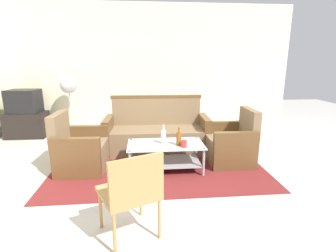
{
  "coord_description": "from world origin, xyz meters",
  "views": [
    {
      "loc": [
        -0.15,
        -3.0,
        1.6
      ],
      "look_at": [
        0.2,
        0.65,
        0.65
      ],
      "focal_mm": 27.57,
      "sensor_mm": 36.0,
      "label": 1
    }
  ],
  "objects_px": {
    "armchair_right": "(231,145)",
    "pedestal_fan": "(69,88)",
    "bottle_clear": "(163,136)",
    "television": "(24,101)",
    "cup": "(184,144)",
    "wicker_chair": "(132,190)",
    "coffee_table": "(166,153)",
    "couch": "(157,134)",
    "armchair_left": "(80,151)",
    "bottle_brown": "(179,138)",
    "tv_stand": "(27,125)"
  },
  "relations": [
    {
      "from": "bottle_clear",
      "to": "tv_stand",
      "type": "bearing_deg",
      "value": 144.17
    },
    {
      "from": "wicker_chair",
      "to": "tv_stand",
      "type": "bearing_deg",
      "value": 99.65
    },
    {
      "from": "armchair_left",
      "to": "bottle_brown",
      "type": "relative_size",
      "value": 3.23
    },
    {
      "from": "tv_stand",
      "to": "television",
      "type": "relative_size",
      "value": 1.25
    },
    {
      "from": "couch",
      "to": "pedestal_fan",
      "type": "relative_size",
      "value": 1.44
    },
    {
      "from": "tv_stand",
      "to": "bottle_clear",
      "type": "bearing_deg",
      "value": -35.83
    },
    {
      "from": "coffee_table",
      "to": "bottle_brown",
      "type": "height_order",
      "value": "bottle_brown"
    },
    {
      "from": "cup",
      "to": "wicker_chair",
      "type": "distance_m",
      "value": 1.47
    },
    {
      "from": "armchair_right",
      "to": "bottle_brown",
      "type": "height_order",
      "value": "armchair_right"
    },
    {
      "from": "armchair_left",
      "to": "tv_stand",
      "type": "xyz_separation_m",
      "value": [
        -1.52,
        1.85,
        -0.03
      ]
    },
    {
      "from": "armchair_left",
      "to": "television",
      "type": "xyz_separation_m",
      "value": [
        -1.52,
        1.85,
        0.47
      ]
    },
    {
      "from": "tv_stand",
      "to": "television",
      "type": "distance_m",
      "value": 0.5
    },
    {
      "from": "armchair_left",
      "to": "television",
      "type": "distance_m",
      "value": 2.44
    },
    {
      "from": "television",
      "to": "wicker_chair",
      "type": "xyz_separation_m",
      "value": [
        2.35,
        -3.49,
        -0.27
      ]
    },
    {
      "from": "bottle_brown",
      "to": "armchair_left",
      "type": "bearing_deg",
      "value": 171.11
    },
    {
      "from": "coffee_table",
      "to": "bottle_brown",
      "type": "xyz_separation_m",
      "value": [
        0.18,
        -0.08,
        0.24
      ]
    },
    {
      "from": "coffee_table",
      "to": "tv_stand",
      "type": "relative_size",
      "value": 1.38
    },
    {
      "from": "armchair_right",
      "to": "tv_stand",
      "type": "xyz_separation_m",
      "value": [
        -3.83,
        1.78,
        -0.03
      ]
    },
    {
      "from": "armchair_left",
      "to": "bottle_brown",
      "type": "height_order",
      "value": "armchair_left"
    },
    {
      "from": "cup",
      "to": "tv_stand",
      "type": "relative_size",
      "value": 0.12
    },
    {
      "from": "armchair_right",
      "to": "tv_stand",
      "type": "relative_size",
      "value": 1.06
    },
    {
      "from": "bottle_clear",
      "to": "wicker_chair",
      "type": "bearing_deg",
      "value": -104.78
    },
    {
      "from": "coffee_table",
      "to": "bottle_clear",
      "type": "relative_size",
      "value": 3.92
    },
    {
      "from": "armchair_left",
      "to": "cup",
      "type": "bearing_deg",
      "value": 80.26
    },
    {
      "from": "television",
      "to": "pedestal_fan",
      "type": "xyz_separation_m",
      "value": [
        0.91,
        0.05,
        0.25
      ]
    },
    {
      "from": "coffee_table",
      "to": "armchair_left",
      "type": "bearing_deg",
      "value": 173.33
    },
    {
      "from": "bottle_clear",
      "to": "television",
      "type": "bearing_deg",
      "value": 144.14
    },
    {
      "from": "coffee_table",
      "to": "pedestal_fan",
      "type": "height_order",
      "value": "pedestal_fan"
    },
    {
      "from": "couch",
      "to": "bottle_clear",
      "type": "height_order",
      "value": "couch"
    },
    {
      "from": "armchair_left",
      "to": "tv_stand",
      "type": "relative_size",
      "value": 1.06
    },
    {
      "from": "cup",
      "to": "pedestal_fan",
      "type": "distance_m",
      "value": 3.11
    },
    {
      "from": "bottle_brown",
      "to": "cup",
      "type": "relative_size",
      "value": 2.64
    },
    {
      "from": "bottle_brown",
      "to": "pedestal_fan",
      "type": "distance_m",
      "value": 2.99
    },
    {
      "from": "couch",
      "to": "pedestal_fan",
      "type": "height_order",
      "value": "pedestal_fan"
    },
    {
      "from": "couch",
      "to": "wicker_chair",
      "type": "height_order",
      "value": "couch"
    },
    {
      "from": "pedestal_fan",
      "to": "couch",
      "type": "bearing_deg",
      "value": -33.8
    },
    {
      "from": "coffee_table",
      "to": "cup",
      "type": "xyz_separation_m",
      "value": [
        0.24,
        -0.17,
        0.19
      ]
    },
    {
      "from": "armchair_right",
      "to": "wicker_chair",
      "type": "distance_m",
      "value": 2.27
    },
    {
      "from": "coffee_table",
      "to": "cup",
      "type": "bearing_deg",
      "value": -35.51
    },
    {
      "from": "cup",
      "to": "television",
      "type": "bearing_deg",
      "value": 144.21
    },
    {
      "from": "armchair_left",
      "to": "bottle_clear",
      "type": "xyz_separation_m",
      "value": [
        1.22,
        -0.13,
        0.23
      ]
    },
    {
      "from": "armchair_left",
      "to": "bottle_clear",
      "type": "distance_m",
      "value": 1.25
    },
    {
      "from": "armchair_right",
      "to": "television",
      "type": "height_order",
      "value": "television"
    },
    {
      "from": "bottle_brown",
      "to": "tv_stand",
      "type": "relative_size",
      "value": 0.33
    },
    {
      "from": "television",
      "to": "wicker_chair",
      "type": "bearing_deg",
      "value": 129.86
    },
    {
      "from": "couch",
      "to": "cup",
      "type": "height_order",
      "value": "couch"
    },
    {
      "from": "coffee_table",
      "to": "armchair_right",
      "type": "bearing_deg",
      "value": 11.79
    },
    {
      "from": "armchair_right",
      "to": "coffee_table",
      "type": "xyz_separation_m",
      "value": [
        -1.06,
        -0.22,
        -0.02
      ]
    },
    {
      "from": "armchair_right",
      "to": "pedestal_fan",
      "type": "relative_size",
      "value": 0.67
    },
    {
      "from": "armchair_left",
      "to": "bottle_clear",
      "type": "bearing_deg",
      "value": 86.31
    }
  ]
}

